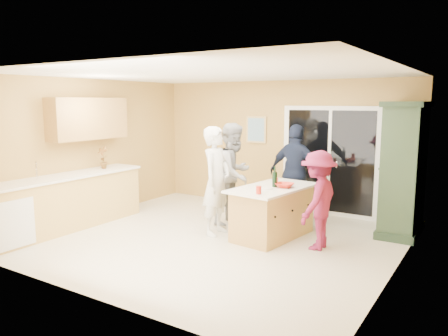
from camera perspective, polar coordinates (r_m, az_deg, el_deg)
The scene contains 22 objects.
floor at distance 7.10m, azimuth -1.47°, elevation -9.22°, with size 5.50×5.50×0.00m, color beige.
ceiling at distance 6.77m, azimuth -1.56°, elevation 12.22°, with size 5.50×5.00×0.10m, color white.
wall_back at distance 8.99m, azimuth 7.38°, elevation 2.97°, with size 5.50×0.10×2.60m, color tan.
wall_front at distance 4.96m, azimuth -17.79°, elevation -1.97°, with size 5.50×0.10×2.60m, color tan.
wall_left at distance 8.64m, azimuth -16.88°, elevation 2.44°, with size 0.10×5.00×2.60m, color tan.
wall_right at distance 5.77m, azimuth 21.83°, elevation -0.72°, with size 0.10×5.00×2.60m, color tan.
left_cabinet_run at distance 7.89m, azimuth -20.94°, elevation -4.49°, with size 0.65×3.05×1.24m.
upper_cabinets at distance 8.34m, azimuth -17.30°, elevation 6.18°, with size 0.35×1.60×0.75m, color tan.
sliding_door at distance 8.60m, azimuth 13.61°, elevation 0.87°, with size 1.90×0.07×2.10m.
framed_picture at distance 9.18m, azimuth 4.23°, elevation 5.02°, with size 0.46×0.04×0.56m.
kitchen_island at distance 7.14m, azimuth 6.36°, elevation -5.91°, with size 1.05×1.67×0.83m.
green_hutch at distance 7.70m, azimuth 22.43°, elevation -0.33°, with size 0.63×1.19×2.18m.
woman_white at distance 7.15m, azimuth -1.01°, elevation -1.70°, with size 0.65×0.43×1.79m, color silver.
woman_grey at distance 7.79m, azimuth 1.33°, elevation -0.76°, with size 0.88×0.68×1.81m, color #A3A3A5.
woman_navy at distance 8.07m, azimuth 9.36°, elevation -0.65°, with size 1.04×0.43×1.78m, color #192337.
woman_magenta at distance 6.62m, azimuth 12.18°, elevation -4.13°, with size 0.95×0.55×1.47m, color maroon.
serving_bowl at distance 7.01m, azimuth 7.93°, elevation -2.24°, with size 0.28×0.28×0.07m, color red.
tulip_vase at distance 8.43m, azimuth -15.50°, elevation 1.35°, with size 0.22×0.15×0.42m, color #A01E10.
tumbler_near at distance 6.47m, azimuth 4.55°, elevation -2.88°, with size 0.08×0.08×0.12m, color red.
tumbler_far at distance 7.33m, azimuth 6.83°, elevation -1.63°, with size 0.07×0.07×0.10m, color red.
wine_bottle at distance 7.02m, azimuth 6.64°, elevation -1.41°, with size 0.08×0.08×0.33m.
white_plate at distance 6.87m, azimuth 5.46°, elevation -2.64°, with size 0.22×0.22×0.02m, color silver.
Camera 1 is at (3.75, -5.62, 2.18)m, focal length 35.00 mm.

